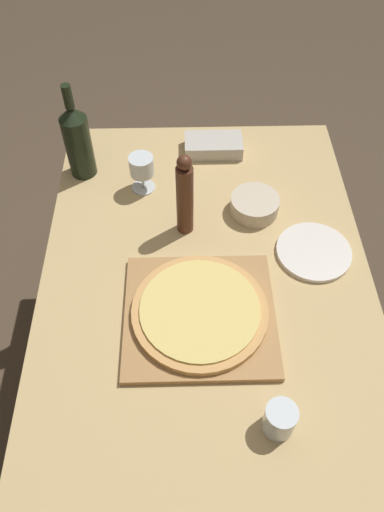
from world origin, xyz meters
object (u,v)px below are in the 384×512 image
wine_bottle (77,140)px  wine_glass (142,167)px  pepper_mill (185,196)px  small_bowl (255,205)px  pizza (200,311)px

wine_bottle → wine_glass: bearing=-22.3°
pepper_mill → small_bowl: size_ratio=1.88×
pizza → small_bowl: 0.41m
pepper_mill → small_bowl: 0.24m
wine_bottle → small_bowl: size_ratio=2.18×
pizza → pepper_mill: (-0.03, 0.30, 0.10)m
wine_glass → small_bowl: 0.36m
pizza → small_bowl: bearing=64.4°
pepper_mill → wine_glass: pepper_mill is taller
pepper_mill → small_bowl: (0.21, 0.06, -0.10)m
pizza → wine_bottle: wine_bottle is taller
small_bowl → wine_glass: bearing=162.1°
wine_bottle → pepper_mill: (0.32, -0.25, 0.00)m
wine_bottle → pepper_mill: wine_bottle is taller
wine_bottle → small_bowl: 0.57m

